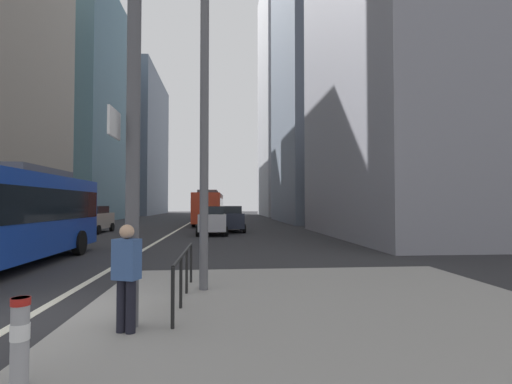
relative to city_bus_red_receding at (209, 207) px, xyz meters
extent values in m
plane|color=#28282B|center=(-2.25, -11.09, -1.84)|extent=(160.00, 160.00, 0.00)
cube|color=gray|center=(3.25, -32.09, -1.76)|extent=(9.00, 10.00, 0.15)
cube|color=beige|center=(-2.25, -1.09, -1.83)|extent=(0.20, 80.00, 0.01)
cube|color=slate|center=(-18.25, 13.74, 12.90)|extent=(11.46, 21.14, 29.47)
cube|color=slate|center=(-18.25, 41.13, 12.37)|extent=(13.19, 25.51, 28.41)
cube|color=slate|center=(14.75, 5.81, 21.32)|extent=(13.03, 17.72, 46.31)
cube|color=#9E9EA3|center=(14.75, 29.34, 19.65)|extent=(12.44, 18.07, 42.98)
cube|color=#4C4C51|center=(-5.70, -24.19, 1.41)|extent=(1.78, 4.03, 0.30)
cylinder|color=black|center=(-4.52, -22.28, -1.34)|extent=(0.31, 1.00, 1.00)
cylinder|color=black|center=(-6.92, -22.30, -1.34)|extent=(0.31, 1.00, 1.00)
cube|color=red|center=(0.00, 0.03, -0.11)|extent=(2.78, 11.18, 2.75)
cube|color=black|center=(0.00, 0.03, 0.23)|extent=(2.82, 10.95, 1.10)
cube|color=#4C4C51|center=(-0.04, -1.64, 1.41)|extent=(1.85, 4.05, 0.30)
cylinder|color=black|center=(-1.11, 3.62, -1.34)|extent=(0.33, 1.01, 1.00)
cylinder|color=black|center=(1.29, 3.56, -1.34)|extent=(0.33, 1.01, 1.00)
cylinder|color=black|center=(-1.29, -3.49, -1.34)|extent=(0.33, 1.01, 1.00)
cylinder|color=black|center=(1.11, -3.55, -1.34)|extent=(0.33, 1.01, 1.00)
cube|color=red|center=(-0.02, 16.14, -0.11)|extent=(2.53, 11.06, 2.75)
cube|color=black|center=(-0.02, 16.14, 0.23)|extent=(2.57, 10.84, 1.10)
cube|color=#4C4C51|center=(-0.02, 14.48, 1.41)|extent=(1.76, 3.98, 0.30)
cylinder|color=black|center=(-1.20, 19.68, -1.34)|extent=(0.30, 1.00, 1.00)
cylinder|color=black|center=(1.20, 19.67, -1.34)|extent=(0.30, 1.00, 1.00)
cylinder|color=black|center=(-1.23, 12.60, -1.34)|extent=(0.30, 1.00, 1.00)
cylinder|color=black|center=(1.17, 12.60, -1.34)|extent=(0.30, 1.00, 1.00)
cube|color=#B2A899|center=(-8.03, -10.08, -0.97)|extent=(1.85, 4.54, 1.10)
cube|color=black|center=(-8.03, -9.93, -0.16)|extent=(1.53, 2.46, 0.52)
cylinder|color=black|center=(-7.14, -11.63, -1.52)|extent=(0.23, 0.64, 0.64)
cylinder|color=black|center=(-8.96, -11.60, -1.52)|extent=(0.23, 0.64, 0.64)
cylinder|color=black|center=(-7.10, -8.56, -1.52)|extent=(0.23, 0.64, 0.64)
cylinder|color=black|center=(-8.92, -8.53, -1.52)|extent=(0.23, 0.64, 0.64)
cube|color=silver|center=(0.65, -12.51, -0.97)|extent=(1.83, 4.08, 1.10)
cube|color=black|center=(0.65, -12.66, -0.16)|extent=(1.52, 2.21, 0.52)
cylinder|color=black|center=(-0.28, -11.14, -1.52)|extent=(0.23, 0.64, 0.64)
cylinder|color=black|center=(1.54, -11.11, -1.52)|extent=(0.23, 0.64, 0.64)
cylinder|color=black|center=(-0.24, -13.90, -1.52)|extent=(0.23, 0.64, 0.64)
cylinder|color=black|center=(1.58, -13.88, -1.52)|extent=(0.23, 0.64, 0.64)
cube|color=#232838|center=(1.95, -9.73, -0.97)|extent=(1.90, 4.30, 1.10)
cube|color=black|center=(1.95, -9.88, -0.16)|extent=(1.56, 2.34, 0.52)
cylinder|color=black|center=(1.00, -8.31, -1.52)|extent=(0.24, 0.65, 0.64)
cylinder|color=black|center=(2.82, -8.26, -1.52)|extent=(0.24, 0.65, 0.64)
cylinder|color=black|center=(1.08, -11.21, -1.52)|extent=(0.24, 0.65, 0.64)
cylinder|color=black|center=(2.90, -11.15, -1.52)|extent=(0.24, 0.65, 0.64)
cylinder|color=#515156|center=(-0.12, -32.20, 1.31)|extent=(0.22, 0.22, 6.00)
cube|color=white|center=(-0.37, -32.38, 1.51)|extent=(0.04, 0.60, 0.44)
cylinder|color=#56565B|center=(0.90, -29.70, 2.31)|extent=(0.20, 0.20, 8.00)
cylinder|color=#99999E|center=(-0.82, -34.15, -1.21)|extent=(0.18, 0.18, 0.95)
cylinder|color=white|center=(-0.82, -34.15, -1.10)|extent=(0.19, 0.19, 0.17)
cylinder|color=#B21E19|center=(-0.82, -34.15, -0.78)|extent=(0.20, 0.20, 0.08)
cylinder|color=black|center=(0.55, -32.37, -1.21)|extent=(0.06, 0.06, 0.95)
cylinder|color=black|center=(0.55, -31.20, -1.21)|extent=(0.06, 0.06, 0.95)
cylinder|color=black|center=(0.55, -30.04, -1.21)|extent=(0.06, 0.06, 0.95)
cylinder|color=black|center=(0.55, -28.87, -1.21)|extent=(0.06, 0.06, 0.95)
cylinder|color=black|center=(0.55, -30.62, -0.74)|extent=(0.06, 3.49, 0.06)
cylinder|color=black|center=(-0.06, -32.51, -1.29)|extent=(0.15, 0.15, 0.80)
cylinder|color=black|center=(-0.21, -32.45, -1.29)|extent=(0.15, 0.15, 0.80)
cube|color=#38568E|center=(-0.13, -32.48, -0.58)|extent=(0.44, 0.36, 0.61)
sphere|color=tan|center=(-0.13, -32.48, -0.17)|extent=(0.22, 0.22, 0.22)
camera|label=1|loc=(1.31, -38.41, 0.26)|focal=26.53mm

